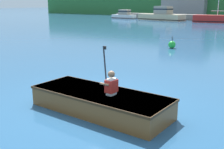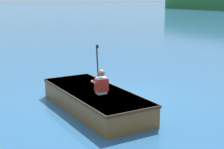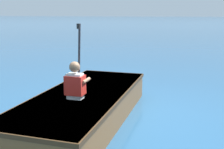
# 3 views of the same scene
# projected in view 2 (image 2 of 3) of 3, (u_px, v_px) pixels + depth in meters

# --- Properties ---
(ground_plane) EXTENTS (300.00, 300.00, 0.00)m
(ground_plane) POSITION_uv_depth(u_px,v_px,m) (105.00, 101.00, 9.45)
(ground_plane) COLOR #28567F
(rowboat_foreground) EXTENTS (3.78, 1.44, 0.51)m
(rowboat_foreground) POSITION_uv_depth(u_px,v_px,m) (94.00, 98.00, 8.68)
(rowboat_foreground) COLOR brown
(rowboat_foreground) RESTS_ON ground
(person_paddler) EXTENTS (0.36, 0.36, 1.17)m
(person_paddler) POSITION_uv_depth(u_px,v_px,m) (101.00, 83.00, 8.22)
(person_paddler) COLOR silver
(person_paddler) RESTS_ON rowboat_foreground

